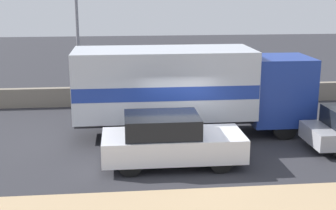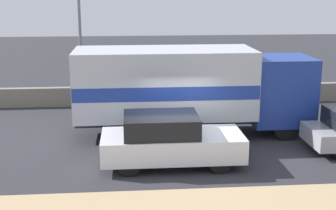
{
  "view_description": "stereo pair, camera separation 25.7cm",
  "coord_description": "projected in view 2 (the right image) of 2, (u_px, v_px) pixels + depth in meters",
  "views": [
    {
      "loc": [
        -1.93,
        -13.92,
        5.4
      ],
      "look_at": [
        -0.37,
        1.27,
        1.55
      ],
      "focal_mm": 50.0,
      "sensor_mm": 36.0,
      "label": 1
    },
    {
      "loc": [
        -1.67,
        -13.94,
        5.4
      ],
      "look_at": [
        -0.37,
        1.27,
        1.55
      ],
      "focal_mm": 50.0,
      "sensor_mm": 36.0,
      "label": 2
    }
  ],
  "objects": [
    {
      "name": "stone_wall_backdrop",
      "position": [
        164.0,
        95.0,
        22.2
      ],
      "size": [
        60.0,
        0.35,
        0.88
      ],
      "color": "gray",
      "rests_on": "ground_plane"
    },
    {
      "name": "box_truck",
      "position": [
        187.0,
        86.0,
        17.2
      ],
      "size": [
        8.71,
        2.6,
        3.24
      ],
      "color": "navy",
      "rests_on": "ground_plane"
    },
    {
      "name": "ground_plane",
      "position": [
        183.0,
        161.0,
        14.93
      ],
      "size": [
        80.0,
        80.0,
        0.0
      ],
      "primitive_type": "plane",
      "color": "#2D2D33"
    },
    {
      "name": "car_hatchback",
      "position": [
        169.0,
        140.0,
        14.47
      ],
      "size": [
        4.37,
        1.87,
        1.62
      ],
      "color": "silver",
      "rests_on": "ground_plane"
    },
    {
      "name": "street_lamp",
      "position": [
        79.0,
        11.0,
        20.62
      ],
      "size": [
        0.56,
        0.28,
        7.63
      ],
      "color": "slate",
      "rests_on": "ground_plane"
    }
  ]
}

